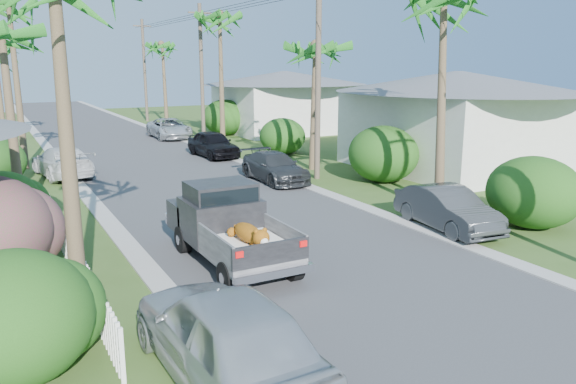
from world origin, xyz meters
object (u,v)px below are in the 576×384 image
palm_r_c (220,16)px  house_right_far (285,104)px  parked_car_rd (169,129)px  house_right_near (455,124)px  pickup_truck (225,223)px  parked_car_rm (275,167)px  utility_pole_d (145,70)px  parked_car_lf (62,162)px  palm_l_c (8,3)px  utility_pole_c (202,72)px  utility_pole_b (318,76)px  palm_l_b (1,31)px  palm_r_d (163,45)px  parked_car_rn (447,209)px  parked_car_rf (213,144)px  palm_r_b (314,46)px  parked_car_ln (225,335)px

palm_r_c → house_right_far: (6.80, 4.00, -5.99)m
parked_car_rd → house_right_near: bearing=-62.2°
pickup_truck → parked_car_rm: pickup_truck is taller
parked_car_rd → utility_pole_d: size_ratio=0.55×
parked_car_lf → palm_l_c: 7.96m
palm_l_c → palm_r_c: size_ratio=0.98×
pickup_truck → utility_pole_c: size_ratio=0.57×
parked_car_rm → utility_pole_b: utility_pole_b is taller
palm_l_b → palm_r_d: size_ratio=0.93×
parked_car_lf → utility_pole_d: bearing=-120.4°
utility_pole_d → palm_l_c: bearing=-118.9°
parked_car_rn → utility_pole_c: (0.60, 23.91, 3.93)m
pickup_truck → palm_l_c: size_ratio=0.56×
parked_car_rn → palm_l_b: (-11.80, 7.91, 5.48)m
palm_r_c → house_right_near: bearing=-64.1°
parked_car_rf → parked_car_rd: (0.22, 9.11, -0.04)m
parked_car_rn → house_right_near: (8.00, 7.91, 1.55)m
palm_l_b → parked_car_rm: bearing=7.4°
utility_pole_d → utility_pole_c: bearing=-90.0°
parked_car_rf → house_right_near: house_right_near is taller
parked_car_rm → palm_r_d: size_ratio=0.55×
house_right_far → palm_r_b: bearing=-113.1°
parked_car_rd → utility_pole_c: size_ratio=0.55×
parked_car_rn → parked_car_rd: (-1.18, 25.98, 0.02)m
parked_car_rd → palm_l_b: size_ratio=0.67×
parked_car_rm → parked_car_ln: bearing=-119.5°
palm_r_b → house_right_near: 7.99m
parked_car_rm → parked_car_rf: 7.61m
palm_r_b → palm_r_c: palm_r_c is taller
parked_car_ln → utility_pole_d: (10.07, 43.71, 3.77)m
pickup_truck → palm_l_c: 18.86m
parked_car_lf → palm_l_b: bearing=65.0°
house_right_far → utility_pole_b: bearing=-113.5°
parked_car_ln → palm_r_b: size_ratio=0.67×
parked_car_rm → palm_r_c: bearing=78.8°
parked_car_rm → palm_r_d: (2.90, 26.65, 6.10)m
pickup_truck → palm_r_c: palm_r_c is taller
palm_r_b → palm_r_d: 25.01m
palm_r_c → palm_l_c: bearing=-161.8°
palm_r_c → utility_pole_c: bearing=106.7°
parked_car_lf → utility_pole_c: 14.18m
house_right_near → utility_pole_c: bearing=114.8°
pickup_truck → utility_pole_b: size_ratio=0.57×
palm_r_b → palm_r_d: palm_r_d is taller
palm_l_c → palm_r_c: 12.84m
utility_pole_b → pickup_truck: bearing=-133.8°
parked_car_ln → palm_r_c: (10.67, 26.71, 7.28)m
parked_car_rm → palm_r_c: palm_r_c is taller
parked_car_rf → palm_r_c: size_ratio=0.46×
palm_l_b → utility_pole_d: bearing=68.2°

